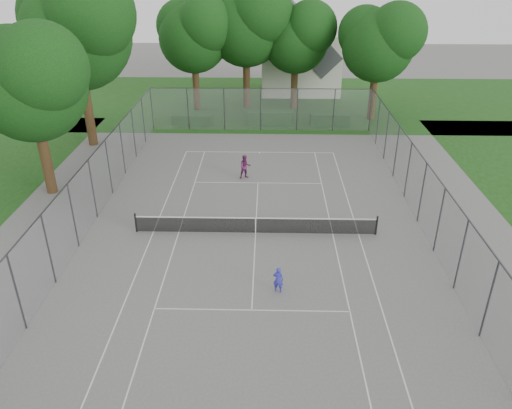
{
  "coord_description": "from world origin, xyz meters",
  "views": [
    {
      "loc": [
        0.58,
        -22.99,
        13.54
      ],
      "look_at": [
        0.0,
        1.0,
        1.2
      ],
      "focal_mm": 35.0,
      "sensor_mm": 36.0,
      "label": 1
    }
  ],
  "objects_px": {
    "house": "(301,53)",
    "girl_player": "(278,280)",
    "woman_player": "(245,167)",
    "tennis_net": "(256,225)"
  },
  "relations": [
    {
      "from": "house",
      "to": "girl_player",
      "type": "height_order",
      "value": "house"
    },
    {
      "from": "house",
      "to": "tennis_net",
      "type": "bearing_deg",
      "value": -97.49
    },
    {
      "from": "woman_player",
      "to": "tennis_net",
      "type": "bearing_deg",
      "value": -103.61
    },
    {
      "from": "tennis_net",
      "to": "house",
      "type": "height_order",
      "value": "house"
    },
    {
      "from": "house",
      "to": "woman_player",
      "type": "relative_size",
      "value": 6.24
    },
    {
      "from": "house",
      "to": "girl_player",
      "type": "bearing_deg",
      "value": -94.59
    },
    {
      "from": "tennis_net",
      "to": "woman_player",
      "type": "height_order",
      "value": "woman_player"
    },
    {
      "from": "girl_player",
      "to": "woman_player",
      "type": "distance_m",
      "value": 12.41
    },
    {
      "from": "girl_player",
      "to": "tennis_net",
      "type": "bearing_deg",
      "value": -65.34
    },
    {
      "from": "girl_player",
      "to": "woman_player",
      "type": "bearing_deg",
      "value": -68.64
    }
  ]
}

